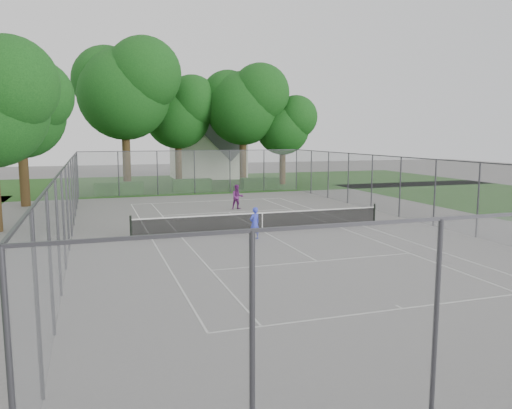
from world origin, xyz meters
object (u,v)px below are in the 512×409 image
object	(u,v)px
tennis_net	(262,221)
house	(208,144)
woman_player	(237,197)
girl_player	(255,223)

from	to	relation	value
tennis_net	house	world-z (taller)	house
tennis_net	woman_player	xyz separation A→B (m)	(0.87, 7.47, 0.28)
house	girl_player	xyz separation A→B (m)	(-5.37, -33.19, -3.06)
tennis_net	girl_player	world-z (taller)	girl_player
tennis_net	woman_player	world-z (taller)	woman_player
tennis_net	girl_player	size ratio (longest dim) A/B	8.63
house	girl_player	bearing A→B (deg)	-99.19
girl_player	tennis_net	bearing A→B (deg)	-142.16
girl_player	woman_player	size ratio (longest dim) A/B	0.94
girl_player	woman_player	distance (m)	9.48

